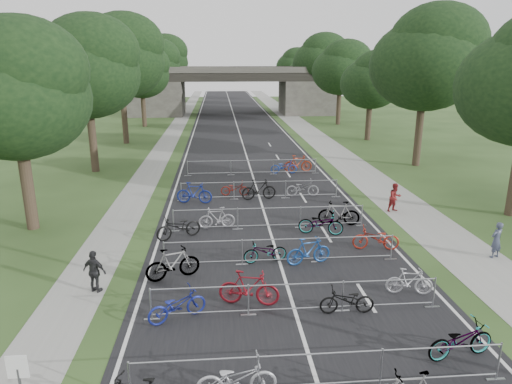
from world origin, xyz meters
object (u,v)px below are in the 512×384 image
overpass_bridge (233,91)px  park_sign (19,378)px  pedestrian_c (95,272)px  pedestrian_b (395,198)px  pedestrian_a (496,240)px

overpass_bridge → park_sign: (-6.80, -62.00, -2.27)m
overpass_bridge → pedestrian_c: overpass_bridge is taller
pedestrian_b → pedestrian_a: bearing=-92.0°
park_sign → pedestrian_c: (0.00, 6.20, -0.49)m
overpass_bridge → pedestrian_c: (-6.80, -55.80, -2.76)m
pedestrian_b → pedestrian_c: size_ratio=1.01×
pedestrian_a → pedestrian_c: (-15.77, -1.64, 0.00)m
pedestrian_b → pedestrian_c: pedestrian_b is taller
overpass_bridge → pedestrian_b: overpass_bridge is taller
overpass_bridge → pedestrian_c: 56.28m
pedestrian_c → overpass_bridge: bearing=-74.4°
park_sign → pedestrian_a: bearing=26.5°
pedestrian_a → pedestrian_c: bearing=-15.5°
overpass_bridge → pedestrian_a: (8.97, -54.16, -2.76)m
overpass_bridge → pedestrian_b: 48.53m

